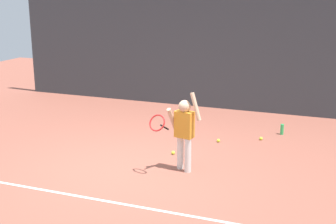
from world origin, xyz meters
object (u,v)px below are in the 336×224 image
object	(u,v)px
tennis_ball_0	(173,153)
tennis_ball_3	(261,138)
tennis_player	(183,129)
tennis_ball_2	(218,141)
water_bottle	(282,129)

from	to	relation	value
tennis_ball_0	tennis_ball_3	distance (m)	1.96
tennis_player	tennis_ball_2	bearing A→B (deg)	94.45
tennis_player	tennis_ball_2	distance (m)	1.78
water_bottle	tennis_ball_2	size ratio (longest dim) A/B	3.33
water_bottle	tennis_ball_2	world-z (taller)	water_bottle
tennis_player	tennis_ball_2	xyz separation A→B (m)	(0.19, 1.62, -0.69)
tennis_ball_3	water_bottle	bearing A→B (deg)	56.87
tennis_player	tennis_ball_0	distance (m)	1.04
tennis_ball_0	tennis_ball_2	xyz separation A→B (m)	(0.60, 0.97, 0.00)
tennis_ball_2	tennis_ball_3	world-z (taller)	same
tennis_player	tennis_ball_3	size ratio (longest dim) A/B	20.46
tennis_ball_2	tennis_player	bearing A→B (deg)	-96.69
tennis_player	tennis_ball_3	xyz separation A→B (m)	(0.96, 2.05, -0.69)
tennis_ball_0	tennis_ball_2	size ratio (longest dim) A/B	1.00
water_bottle	tennis_ball_0	xyz separation A→B (m)	(-1.71, -1.93, -0.08)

